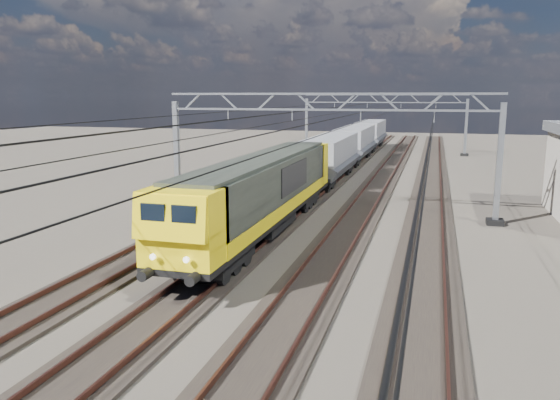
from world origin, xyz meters
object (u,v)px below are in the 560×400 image
(hopper_wagon_third, at_px, (371,133))
(catenary_gantry_mid, at_px, (325,149))
(hopper_wagon_lead, at_px, (330,155))
(hopper_wagon_mid, at_px, (355,141))
(locomotive, at_px, (264,190))
(catenary_gantry_far, at_px, (383,121))

(hopper_wagon_third, bearing_deg, catenary_gantry_mid, -87.17)
(hopper_wagon_lead, distance_m, hopper_wagon_third, 28.40)
(hopper_wagon_lead, relative_size, hopper_wagon_mid, 1.00)
(catenary_gantry_mid, height_order, locomotive, catenary_gantry_mid)
(catenary_gantry_far, xyz_separation_m, hopper_wagon_lead, (-2.00, -23.89, -1.67))
(locomotive, relative_size, hopper_wagon_third, 1.62)
(locomotive, bearing_deg, catenary_gantry_mid, 70.28)
(catenary_gantry_far, xyz_separation_m, locomotive, (-2.00, -41.58, -1.58))
(catenary_gantry_mid, distance_m, hopper_wagon_mid, 26.44)
(catenary_gantry_mid, height_order, hopper_wagon_mid, catenary_gantry_mid)
(catenary_gantry_mid, bearing_deg, hopper_wagon_third, 92.83)
(locomotive, distance_m, hopper_wagon_third, 46.10)
(hopper_wagon_lead, bearing_deg, hopper_wagon_third, 90.00)
(catenary_gantry_mid, bearing_deg, locomotive, -109.72)
(catenary_gantry_far, relative_size, hopper_wagon_third, 1.53)
(locomotive, xyz_separation_m, hopper_wagon_lead, (-0.00, 17.70, -0.09))
(hopper_wagon_third, bearing_deg, locomotive, -90.00)
(locomotive, relative_size, hopper_wagon_mid, 1.62)
(catenary_gantry_mid, distance_m, hopper_wagon_third, 40.60)
(catenary_gantry_mid, relative_size, hopper_wagon_third, 1.53)
(locomotive, height_order, hopper_wagon_third, locomotive)
(hopper_wagon_lead, bearing_deg, catenary_gantry_far, 85.21)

